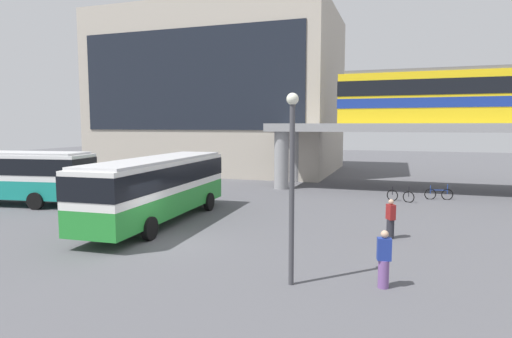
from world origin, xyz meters
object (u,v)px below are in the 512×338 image
at_px(bus_main, 158,183).
at_px(bicycle_blue, 439,194).
at_px(station_building, 222,94).
at_px(bicycle_black, 400,196).
at_px(train, 491,95).
at_px(bus_secondary, 3,172).
at_px(pedestrian_walking_across, 384,261).
at_px(pedestrian_near_building, 391,220).

height_order(bus_main, bicycle_blue, bus_main).
height_order(station_building, bus_main, station_building).
distance_m(station_building, bicycle_blue, 26.20).
xyz_separation_m(station_building, bus_main, (7.23, -25.18, -6.18)).
xyz_separation_m(station_building, bicycle_black, (18.63, -15.12, -7.81)).
relative_size(train, bicycle_blue, 11.69).
height_order(train, bus_secondary, train).
xyz_separation_m(pedestrian_walking_across, pedestrian_near_building, (0.06, 5.95, -0.02)).
xyz_separation_m(bus_main, bicycle_black, (11.40, 10.06, -1.63)).
relative_size(bus_secondary, bicycle_blue, 6.35).
distance_m(bus_secondary, bicycle_black, 24.69).
bearing_deg(station_building, pedestrian_walking_across, -59.35).
relative_size(bus_main, pedestrian_near_building, 6.56).
bearing_deg(bicycle_blue, station_building, 147.13).
bearing_deg(bus_secondary, bus_main, -7.01).
bearing_deg(train, bicycle_blue, -131.71).
height_order(bus_main, bicycle_black, bus_main).
height_order(station_building, train, station_building).
relative_size(train, pedestrian_near_building, 12.23).
xyz_separation_m(train, bicycle_blue, (-3.36, -3.77, -6.56)).
distance_m(pedestrian_walking_across, pedestrian_near_building, 5.95).
height_order(bus_main, pedestrian_walking_across, bus_main).
xyz_separation_m(station_building, pedestrian_walking_across, (18.16, -30.65, -7.34)).
xyz_separation_m(bus_main, pedestrian_near_building, (11.00, 0.48, -1.19)).
height_order(station_building, bicycle_blue, station_building).
distance_m(station_building, bus_secondary, 24.93).
height_order(train, bus_main, train).
relative_size(bicycle_blue, pedestrian_near_building, 1.05).
distance_m(train, bus_secondary, 32.39).
bearing_deg(train, bus_main, -138.08).
bearing_deg(bus_main, train, 41.92).
xyz_separation_m(train, bicycle_black, (-5.73, -5.33, -6.56)).
distance_m(train, bicycle_black, 10.21).
distance_m(station_building, pedestrian_near_building, 31.57).
height_order(bus_secondary, pedestrian_near_building, bus_secondary).
distance_m(bus_main, bicycle_black, 15.29).
distance_m(bicycle_blue, pedestrian_near_building, 11.48).
xyz_separation_m(bus_secondary, pedestrian_near_building, (22.67, -0.95, -1.19)).
distance_m(train, bicycle_blue, 8.28).
relative_size(station_building, pedestrian_walking_across, 13.89).
bearing_deg(pedestrian_near_building, bus_secondary, 177.59).
xyz_separation_m(bicycle_black, bicycle_blue, (2.37, 1.55, 0.00)).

